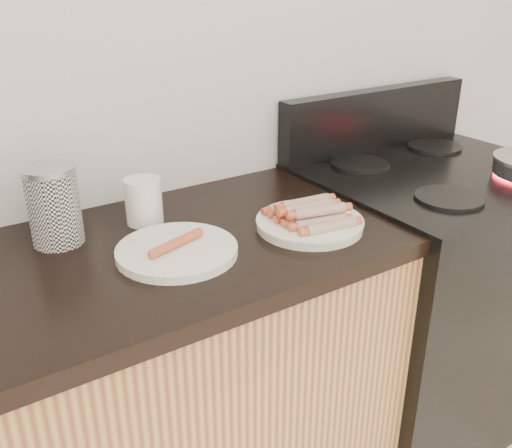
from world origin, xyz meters
TOP-DOWN VIEW (x-y plane):
  - wall_back at (0.00, 2.00)m, footprint 4.00×0.04m
  - stove at (0.78, 1.68)m, footprint 0.76×0.65m
  - stove_panel at (0.78, 1.96)m, footprint 0.76×0.06m
  - burner_near_left at (0.61, 1.51)m, footprint 0.18×0.18m
  - burner_far_left at (0.61, 1.84)m, footprint 0.18×0.18m
  - burner_far_right at (0.95, 1.84)m, footprint 0.18×0.18m
  - main_plate at (0.21, 1.59)m, footprint 0.30×0.30m
  - side_plate at (-0.12, 1.64)m, footprint 0.31×0.31m
  - hotdog_pile at (0.21, 1.59)m, footprint 0.13×0.19m
  - plain_sausages at (-0.12, 1.64)m, footprint 0.14×0.06m
  - canister at (-0.32, 1.84)m, footprint 0.12×0.12m
  - mug at (-0.11, 1.84)m, footprint 0.11×0.11m

SIDE VIEW (x-z plane):
  - stove at x=0.78m, z-range 0.00..0.91m
  - main_plate at x=0.21m, z-range 0.90..0.92m
  - side_plate at x=-0.12m, z-range 0.90..0.92m
  - burner_near_left at x=0.61m, z-range 0.91..0.92m
  - burner_far_left at x=0.61m, z-range 0.91..0.92m
  - burner_far_right at x=0.95m, z-range 0.91..0.92m
  - plain_sausages at x=-0.12m, z-range 0.92..0.94m
  - hotdog_pile at x=0.21m, z-range 0.91..0.96m
  - mug at x=-0.11m, z-range 0.90..1.01m
  - canister at x=-0.32m, z-range 0.90..1.08m
  - stove_panel at x=0.78m, z-range 0.91..1.11m
  - wall_back at x=0.00m, z-range 0.00..2.60m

